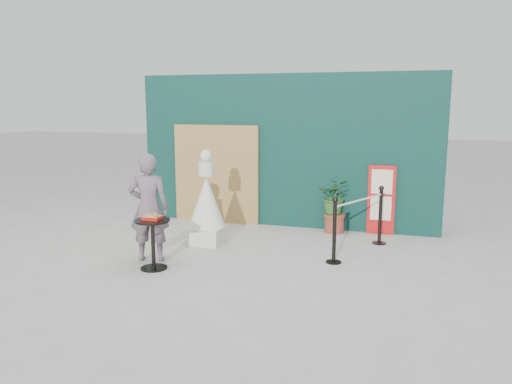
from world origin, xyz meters
name	(u,v)px	position (x,y,z in m)	size (l,w,h in m)	color
ground	(231,274)	(0.00, 0.00, 0.00)	(60.00, 60.00, 0.00)	#ADAAA5
back_wall	(285,151)	(0.00, 3.15, 1.50)	(6.00, 0.30, 3.00)	#0B3331
bamboo_fence	(216,174)	(-1.40, 2.94, 1.00)	(1.80, 0.08, 2.00)	tan
woman	(149,208)	(-1.43, 0.23, 0.84)	(0.62, 0.40, 1.69)	slate
menu_board	(381,200)	(1.90, 2.95, 0.65)	(0.50, 0.07, 1.30)	red
statue	(207,206)	(-0.96, 1.39, 0.67)	(0.64, 0.64, 1.64)	silver
cafe_table	(153,236)	(-1.18, -0.12, 0.50)	(0.52, 0.52, 0.75)	black
food_basket	(152,217)	(-1.18, -0.12, 0.79)	(0.26, 0.19, 0.11)	red
planter	(335,201)	(1.06, 2.83, 0.60)	(0.61, 0.53, 1.04)	#993F32
stanchion_barrier	(359,223)	(1.63, 1.62, 0.49)	(0.84, 1.54, 1.03)	black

